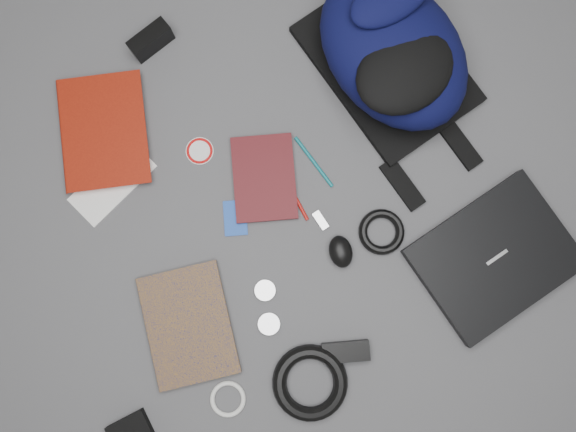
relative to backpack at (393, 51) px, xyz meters
name	(u,v)px	position (x,y,z in m)	size (l,w,h in m)	color
ground	(288,217)	(-0.39, -0.26, -0.10)	(4.00, 4.00, 0.00)	#4F4F51
backpack	(393,51)	(0.00, 0.00, 0.00)	(0.33, 0.48, 0.20)	black
laptop	(494,257)	(0.04, -0.56, -0.08)	(0.36, 0.28, 0.04)	black
textbook_red	(61,137)	(-0.84, 0.14, -0.08)	(0.22, 0.29, 0.03)	maroon
comic_book	(148,335)	(-0.82, -0.40, -0.09)	(0.20, 0.28, 0.02)	#AF710C
envelope	(112,183)	(-0.76, -0.01, -0.10)	(0.22, 0.10, 0.00)	white
dvd_case	(264,178)	(-0.40, -0.15, -0.09)	(0.16, 0.22, 0.02)	#3D0B0E
compact_camera	(151,40)	(-0.53, 0.28, -0.07)	(0.11, 0.04, 0.06)	black
sticker_disc	(200,151)	(-0.53, -0.02, -0.10)	(0.07, 0.07, 0.00)	white
pen_teal	(314,162)	(-0.27, -0.16, -0.10)	(0.01, 0.01, 0.16)	#0C6871
pen_red	(292,192)	(-0.35, -0.21, -0.10)	(0.01, 0.01, 0.16)	#AB120D
id_badge	(235,218)	(-0.51, -0.22, -0.10)	(0.06, 0.09, 0.00)	#1642A8
usb_black	(274,210)	(-0.41, -0.23, -0.10)	(0.02, 0.05, 0.01)	black
usb_silver	(320,220)	(-0.31, -0.30, -0.10)	(0.02, 0.05, 0.01)	silver
key_fob	(283,192)	(-0.37, -0.20, -0.09)	(0.03, 0.04, 0.01)	black
mouse	(341,252)	(-0.30, -0.40, -0.08)	(0.06, 0.08, 0.04)	black
headphone_left	(269,324)	(-0.53, -0.49, -0.09)	(0.05, 0.05, 0.01)	silver
headphone_right	(265,290)	(-0.51, -0.41, -0.09)	(0.05, 0.05, 0.01)	silver
cable_coil	(382,232)	(-0.19, -0.39, -0.09)	(0.12, 0.12, 0.02)	black
power_brick	(346,352)	(-0.38, -0.62, -0.09)	(0.12, 0.05, 0.03)	black
power_cord_coil	(310,383)	(-0.49, -0.66, -0.08)	(0.18, 0.18, 0.04)	black
white_cable_coil	(228,399)	(-0.69, -0.62, -0.09)	(0.09, 0.09, 0.01)	white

